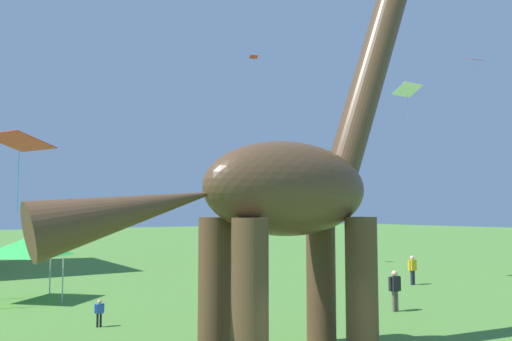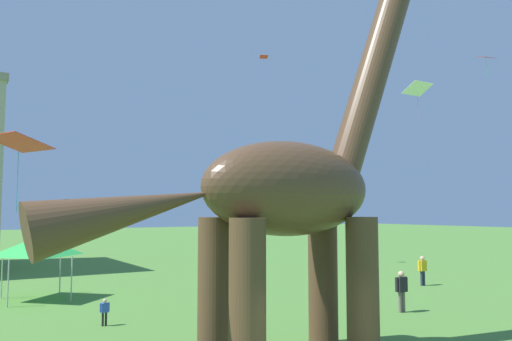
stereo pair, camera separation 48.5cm
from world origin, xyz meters
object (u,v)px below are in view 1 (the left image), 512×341
dinosaur_sculpture (288,189)px  kite_trailing (254,57)px  person_photographer (412,267)px  person_strolling_adult (395,287)px  kite_drifting (474,60)px  person_watching_child (99,310)px  festival_canopy_tent (27,247)px  kite_high_right (20,142)px  kite_mid_right (407,90)px

dinosaur_sculpture → kite_trailing: size_ratio=16.49×
person_photographer → person_strolling_adult: bearing=-174.7°
person_photographer → kite_drifting: size_ratio=1.19×
person_strolling_adult → kite_trailing: 23.89m
kite_trailing → person_watching_child: bearing=-139.1°
kite_trailing → festival_canopy_tent: bearing=-159.5°
kite_drifting → dinosaur_sculpture: bearing=-160.5°
dinosaur_sculpture → kite_drifting: kite_drifting is taller
festival_canopy_tent → kite_drifting: 28.93m
dinosaur_sculpture → person_watching_child: bearing=110.1°
kite_high_right → kite_trailing: bearing=45.4°
dinosaur_sculpture → person_photographer: size_ratio=8.09×
kite_drifting → person_watching_child: bearing=-179.6°
kite_mid_right → kite_drifting: bearing=-17.3°
person_watching_child → person_photographer: bearing=-134.6°
person_photographer → kite_drifting: 14.46m
kite_high_right → kite_mid_right: bearing=18.8°
dinosaur_sculpture → person_watching_child: size_ratio=13.70×
kite_high_right → kite_mid_right: (23.22, 7.90, 5.96)m
kite_drifting → festival_canopy_tent: bearing=164.5°
person_photographer → kite_high_right: bearing=168.4°
person_watching_child → person_photographer: 18.25m
kite_trailing → kite_drifting: 16.07m
dinosaur_sculpture → person_watching_child: 9.01m
person_photographer → kite_trailing: bearing=71.5°
person_strolling_adult → kite_mid_right: kite_mid_right is taller
person_watching_child → kite_drifting: kite_drifting is taller
dinosaur_sculpture → kite_trailing: (12.68, 20.97, 11.50)m
kite_trailing → kite_drifting: (8.40, -13.51, -2.22)m
dinosaur_sculpture → person_strolling_adult: bearing=18.3°
person_photographer → kite_mid_right: kite_mid_right is taller
person_watching_child → kite_high_right: 8.97m
person_strolling_adult → festival_canopy_tent: festival_canopy_tent is taller
person_photographer → kite_mid_right: (1.17, 1.01, 10.77)m
person_photographer → festival_canopy_tent: 20.67m
person_photographer → kite_drifting: bearing=-33.6°
dinosaur_sculpture → kite_high_right: size_ratio=7.60×
festival_canopy_tent → kite_mid_right: bearing=-15.1°
person_watching_child → festival_canopy_tent: (-1.30, 7.28, 1.95)m
dinosaur_sculpture → festival_canopy_tent: (-4.45, 14.56, -2.33)m
kite_drifting → kite_high_right: kite_drifting is taller
festival_canopy_tent → kite_high_right: kite_high_right is taller
person_strolling_adult → kite_mid_right: size_ratio=0.77×
person_watching_child → person_photographer: (18.23, 0.67, 0.41)m
person_strolling_adult → kite_high_right: size_ratio=0.96×
person_photographer → kite_high_right: 23.59m
person_strolling_adult → dinosaur_sculpture: bearing=-121.3°
dinosaur_sculpture → kite_trailing: kite_trailing is taller
kite_trailing → dinosaur_sculpture: bearing=-121.2°
dinosaur_sculpture → kite_mid_right: bearing=25.6°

